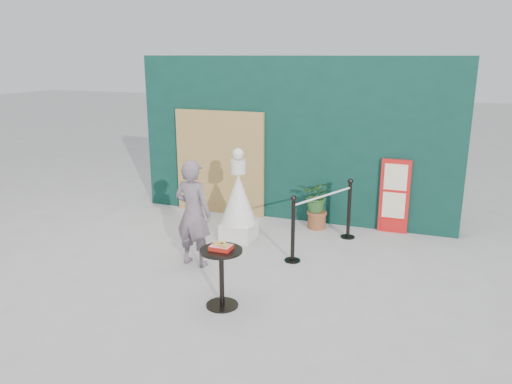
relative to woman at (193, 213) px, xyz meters
name	(u,v)px	position (x,y,z in m)	size (l,w,h in m)	color
ground	(225,285)	(0.71, -0.49, -0.79)	(60.00, 60.00, 0.00)	#ADAAA5
back_wall	(293,140)	(0.71, 2.66, 0.71)	(6.00, 0.30, 3.00)	#0A2E26
bamboo_fence	(220,163)	(-0.69, 2.45, 0.21)	(1.80, 0.08, 2.00)	tan
woman	(193,213)	(0.00, 0.00, 0.00)	(0.58, 0.38, 1.58)	slate
menu_board	(394,196)	(2.61, 2.46, -0.14)	(0.50, 0.07, 1.30)	red
statue	(239,203)	(0.22, 1.20, -0.16)	(0.61, 0.61, 1.56)	white
cafe_table	(222,269)	(0.91, -1.03, -0.29)	(0.52, 0.52, 0.75)	black
food_basket	(221,247)	(0.91, -1.03, 0.00)	(0.26, 0.19, 0.11)	red
planter	(317,200)	(1.32, 2.20, -0.27)	(0.53, 0.46, 0.90)	brown
stanchion_barrier	(323,219)	(1.63, 1.26, -0.30)	(0.84, 1.54, 1.03)	black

